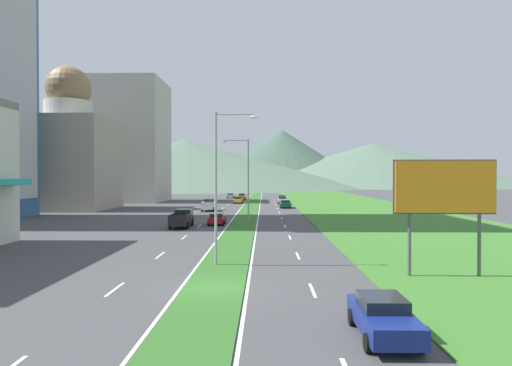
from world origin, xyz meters
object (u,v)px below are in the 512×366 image
object	(u,v)px
street_lamp_near	(220,178)
car_6	(238,200)
car_1	(383,317)
car_7	(231,196)
car_5	(282,200)
car_0	(282,199)
pickup_truck_0	(182,219)
pickup_truck_1	(209,205)
billboard_roadside	(445,191)
car_4	(242,196)
street_lamp_mid	(246,174)
car_3	(285,204)
car_2	(217,219)

from	to	relation	value
street_lamp_near	car_6	distance (m)	68.70
car_1	car_7	xyz separation A→B (m)	(-13.67, 105.24, -0.05)
street_lamp_near	car_5	distance (m)	67.57
car_0	pickup_truck_0	size ratio (longest dim) A/B	0.84
car_7	pickup_truck_1	world-z (taller)	pickup_truck_1
billboard_roadside	car_1	world-z (taller)	billboard_roadside
car_4	car_7	size ratio (longest dim) A/B	1.13
street_lamp_mid	car_0	size ratio (longest dim) A/B	2.40
car_3	street_lamp_mid	bearing A→B (deg)	-14.85
car_1	pickup_truck_1	bearing A→B (deg)	-166.89
street_lamp_near	car_7	size ratio (longest dim) A/B	2.38
car_0	car_3	size ratio (longest dim) A/B	0.99
car_2	car_4	distance (m)	61.50
street_lamp_mid	car_5	distance (m)	38.65
pickup_truck_1	car_5	bearing A→B (deg)	-33.27
car_0	car_1	bearing A→B (deg)	0.07
car_7	pickup_truck_1	distance (m)	45.96
street_lamp_mid	billboard_roadside	distance (m)	34.95
car_6	pickup_truck_1	world-z (taller)	pickup_truck_1
car_2	car_5	size ratio (longest dim) A/B	0.90
street_lamp_near	car_2	size ratio (longest dim) A/B	2.42
street_lamp_near	pickup_truck_0	bearing A→B (deg)	106.95
car_1	car_4	distance (m)	99.37
street_lamp_mid	car_3	bearing A→B (deg)	75.15
street_lamp_mid	billboard_roadside	size ratio (longest dim) A/B	1.59
car_3	car_5	distance (m)	13.31
car_7	car_2	bearing A→B (deg)	-176.99
car_4	car_5	size ratio (longest dim) A/B	1.03
car_1	car_7	world-z (taller)	car_1
car_0	pickup_truck_1	xyz separation A→B (m)	(-13.69, -26.91, 0.18)
billboard_roadside	car_7	world-z (taller)	billboard_roadside
street_lamp_mid	pickup_truck_0	world-z (taller)	street_lamp_mid
street_lamp_near	car_4	distance (m)	86.25
billboard_roadside	car_4	bearing A→B (deg)	100.38
car_2	car_1	bearing A→B (deg)	-164.88
car_3	pickup_truck_1	xyz separation A→B (m)	(-13.51, -7.24, 0.22)
street_lamp_near	street_lamp_mid	distance (m)	29.33
car_5	car_6	xyz separation A→B (m)	(-9.77, 1.42, -0.02)
street_lamp_near	car_3	world-z (taller)	street_lamp_near
car_2	car_6	xyz separation A→B (m)	(0.00, 43.90, 0.03)
billboard_roadside	car_5	size ratio (longest dim) A/B	1.47
pickup_truck_0	street_lamp_mid	bearing A→B (deg)	-43.45
car_1	car_6	xyz separation A→B (m)	(-10.09, 81.25, -0.00)
billboard_roadside	car_6	bearing A→B (deg)	102.81
car_0	car_1	world-z (taller)	car_0
billboard_roadside	car_0	size ratio (longest dim) A/B	1.51
car_0	car_6	distance (m)	11.13
street_lamp_mid	car_4	size ratio (longest dim) A/B	2.27
car_3	pickup_truck_0	world-z (taller)	pickup_truck_0
car_1	pickup_truck_1	world-z (taller)	pickup_truck_1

